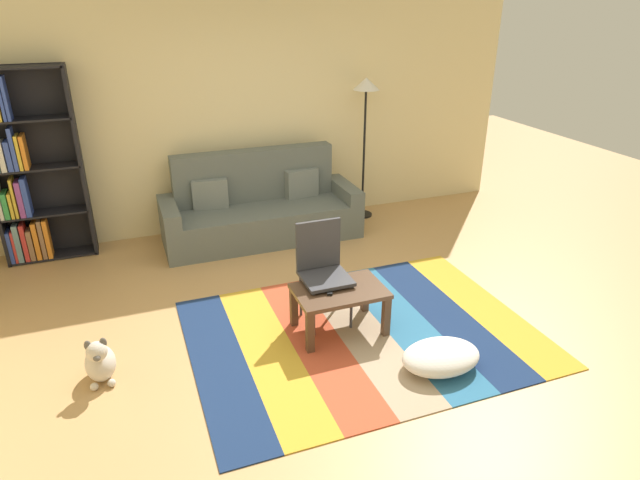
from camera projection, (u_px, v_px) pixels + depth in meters
ground_plane at (325, 322)px, 4.84m from camera, size 14.00×14.00×0.00m
back_wall at (248, 114)px, 6.46m from camera, size 6.80×0.10×2.70m
rug at (362, 333)px, 4.67m from camera, size 2.87×2.13×0.01m
couch at (260, 210)px, 6.41m from camera, size 2.26×0.80×1.00m
bookshelf at (25, 175)px, 5.63m from camera, size 0.90×0.28×2.03m
coffee_table at (339, 297)px, 4.59m from camera, size 0.76×0.50×0.39m
pouf at (441, 357)px, 4.20m from camera, size 0.63×0.45×0.19m
dog at (100, 361)px, 4.06m from camera, size 0.22×0.35×0.40m
standing_lamp at (366, 102)px, 6.57m from camera, size 0.32×0.32×1.75m
tv_remote at (330, 290)px, 4.52m from camera, size 0.10×0.16×0.02m
folding_chair at (322, 264)px, 4.69m from camera, size 0.40×0.40×0.90m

